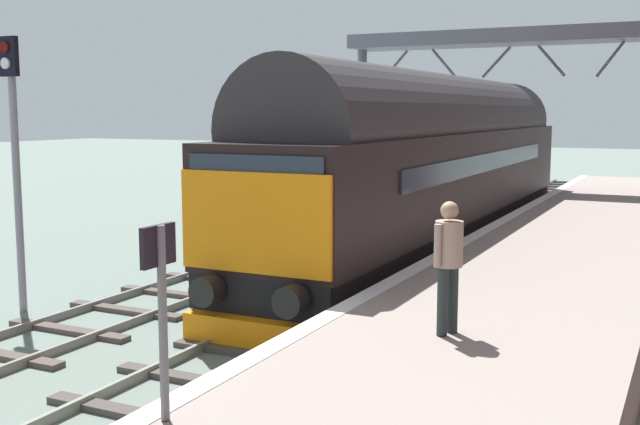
{
  "coord_description": "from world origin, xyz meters",
  "views": [
    {
      "loc": [
        6.1,
        -12.46,
        3.73
      ],
      "look_at": [
        0.2,
        -0.45,
        1.97
      ],
      "focal_mm": 43.44,
      "sensor_mm": 36.0,
      "label": 1
    }
  ],
  "objects_px": {
    "platform_number_sign": "(161,291)",
    "signal_post_mid": "(340,134)",
    "diesel_locomotive": "(436,160)",
    "waiting_passenger": "(449,255)",
    "signal_post_near": "(14,145)"
  },
  "relations": [
    {
      "from": "signal_post_near",
      "to": "platform_number_sign",
      "type": "height_order",
      "value": "signal_post_near"
    },
    {
      "from": "diesel_locomotive",
      "to": "signal_post_near",
      "type": "height_order",
      "value": "signal_post_near"
    },
    {
      "from": "platform_number_sign",
      "to": "signal_post_near",
      "type": "bearing_deg",
      "value": 145.17
    },
    {
      "from": "diesel_locomotive",
      "to": "platform_number_sign",
      "type": "xyz_separation_m",
      "value": [
        1.95,
        -13.91,
        -0.3
      ]
    },
    {
      "from": "signal_post_near",
      "to": "signal_post_mid",
      "type": "bearing_deg",
      "value": 90.0
    },
    {
      "from": "signal_post_mid",
      "to": "platform_number_sign",
      "type": "height_order",
      "value": "signal_post_mid"
    },
    {
      "from": "platform_number_sign",
      "to": "waiting_passenger",
      "type": "relative_size",
      "value": 1.06
    },
    {
      "from": "diesel_locomotive",
      "to": "waiting_passenger",
      "type": "xyz_separation_m",
      "value": [
        3.42,
        -10.2,
        -0.49
      ]
    },
    {
      "from": "platform_number_sign",
      "to": "diesel_locomotive",
      "type": "bearing_deg",
      "value": 97.99
    },
    {
      "from": "diesel_locomotive",
      "to": "signal_post_mid",
      "type": "relative_size",
      "value": 3.91
    },
    {
      "from": "signal_post_near",
      "to": "waiting_passenger",
      "type": "bearing_deg",
      "value": -8.22
    },
    {
      "from": "signal_post_mid",
      "to": "platform_number_sign",
      "type": "bearing_deg",
      "value": -69.72
    },
    {
      "from": "signal_post_near",
      "to": "signal_post_mid",
      "type": "relative_size",
      "value": 1.06
    },
    {
      "from": "platform_number_sign",
      "to": "signal_post_mid",
      "type": "bearing_deg",
      "value": 110.28
    },
    {
      "from": "signal_post_mid",
      "to": "waiting_passenger",
      "type": "relative_size",
      "value": 2.9
    }
  ]
}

